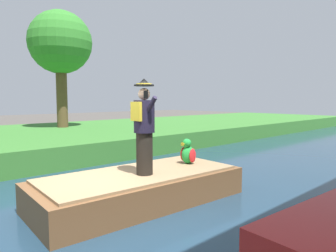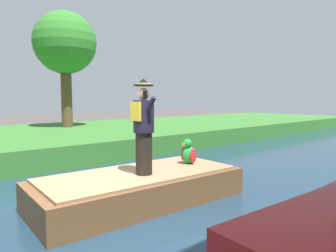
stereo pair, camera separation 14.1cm
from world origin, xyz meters
name	(u,v)px [view 1 (the left image)]	position (x,y,z in m)	size (l,w,h in m)	color
ground_plane	(101,219)	(0.00, 0.00, 0.00)	(80.00, 80.00, 0.00)	#4C4742
canal_water	(101,216)	(0.00, 0.00, 0.05)	(7.16, 48.00, 0.10)	#1E384C
boat	(140,187)	(0.00, 0.91, 0.40)	(2.05, 4.30, 0.61)	brown
person_pirate	(144,127)	(0.20, 0.86, 1.64)	(0.61, 0.42, 1.85)	black
parrot_plush	(188,153)	(0.07, 2.21, 0.95)	(0.36, 0.35, 0.57)	green
tree_tall	(60,44)	(-9.45, 3.47, 4.77)	(2.94, 2.94, 5.50)	brown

